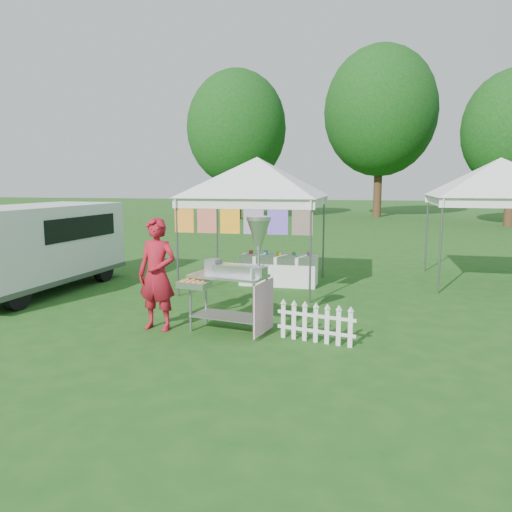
# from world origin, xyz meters

# --- Properties ---
(ground) EXTENTS (120.00, 120.00, 0.00)m
(ground) POSITION_xyz_m (0.00, 0.00, 0.00)
(ground) COLOR #1C4F16
(ground) RESTS_ON ground
(canopy_main) EXTENTS (4.24, 4.24, 3.45)m
(canopy_main) POSITION_xyz_m (0.00, 3.49, 2.99)
(canopy_main) COLOR #59595E
(canopy_main) RESTS_ON ground
(canopy_right) EXTENTS (4.24, 4.24, 3.45)m
(canopy_right) POSITION_xyz_m (5.50, 5.00, 2.99)
(canopy_right) COLOR #59595E
(canopy_right) RESTS_ON ground
(tree_left) EXTENTS (6.40, 6.40, 9.53)m
(tree_left) POSITION_xyz_m (-6.00, 24.00, 5.83)
(tree_left) COLOR #3D2B16
(tree_left) RESTS_ON ground
(tree_mid) EXTENTS (7.60, 7.60, 11.52)m
(tree_mid) POSITION_xyz_m (3.00, 28.00, 7.14)
(tree_mid) COLOR #3D2B16
(tree_mid) RESTS_ON ground
(donut_cart) EXTENTS (1.49, 0.92, 1.91)m
(donut_cart) POSITION_xyz_m (0.54, -0.18, 1.12)
(donut_cart) COLOR gray
(donut_cart) RESTS_ON ground
(vendor) EXTENTS (0.73, 0.53, 1.86)m
(vendor) POSITION_xyz_m (-0.83, -0.29, 0.93)
(vendor) COLOR maroon
(vendor) RESTS_ON ground
(cargo_van) EXTENTS (2.11, 4.72, 1.92)m
(cargo_van) POSITION_xyz_m (-4.70, 1.88, 1.03)
(cargo_van) COLOR silver
(cargo_van) RESTS_ON ground
(picket_fence) EXTENTS (1.23, 0.32, 0.56)m
(picket_fence) POSITION_xyz_m (1.81, -0.41, 0.29)
(picket_fence) COLOR silver
(picket_fence) RESTS_ON ground
(display_table) EXTENTS (1.80, 0.70, 0.71)m
(display_table) POSITION_xyz_m (0.48, 3.73, 0.36)
(display_table) COLOR white
(display_table) RESTS_ON ground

